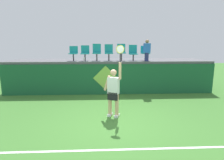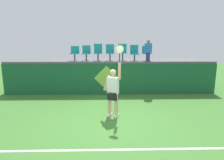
% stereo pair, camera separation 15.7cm
% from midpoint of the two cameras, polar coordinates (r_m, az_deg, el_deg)
% --- Properties ---
extents(ground_plane, '(40.00, 40.00, 0.00)m').
position_cam_midpoint_polar(ground_plane, '(6.30, 0.92, -12.74)').
color(ground_plane, '#3D752D').
extents(court_back_wall, '(10.90, 0.20, 1.57)m').
position_cam_midpoint_polar(court_back_wall, '(9.51, 0.05, 0.26)').
color(court_back_wall, '#195633').
rests_on(court_back_wall, ground_plane).
extents(spectator_platform, '(10.90, 2.44, 0.12)m').
position_cam_midpoint_polar(spectator_platform, '(10.56, -0.11, 5.93)').
color(spectator_platform, '#56565B').
rests_on(spectator_platform, court_back_wall).
extents(court_baseline_stripe, '(9.81, 0.08, 0.01)m').
position_cam_midpoint_polar(court_baseline_stripe, '(4.79, 1.81, -20.76)').
color(court_baseline_stripe, white).
rests_on(court_baseline_stripe, ground_plane).
extents(tennis_player, '(0.71, 0.39, 2.52)m').
position_cam_midpoint_polar(tennis_player, '(6.44, 1.03, -3.28)').
color(tennis_player, white).
rests_on(tennis_player, ground_plane).
extents(tennis_ball, '(0.07, 0.07, 0.07)m').
position_cam_midpoint_polar(tennis_ball, '(6.91, 0.30, -10.28)').
color(tennis_ball, '#D1E533').
rests_on(tennis_ball, ground_plane).
extents(water_bottle, '(0.07, 0.07, 0.22)m').
position_cam_midpoint_polar(water_bottle, '(9.58, -7.85, 6.36)').
color(water_bottle, white).
rests_on(water_bottle, spectator_platform).
extents(stadium_chair_0, '(0.44, 0.42, 0.78)m').
position_cam_midpoint_polar(stadium_chair_0, '(10.11, -10.99, 8.37)').
color(stadium_chair_0, '#38383D').
rests_on(stadium_chair_0, spectator_platform).
extents(stadium_chair_1, '(0.44, 0.42, 0.81)m').
position_cam_midpoint_polar(stadium_chair_1, '(10.03, -7.50, 8.51)').
color(stadium_chair_1, '#38383D').
rests_on(stadium_chair_1, spectator_platform).
extents(stadium_chair_2, '(0.44, 0.42, 0.90)m').
position_cam_midpoint_polar(stadium_chair_2, '(9.99, -3.90, 8.79)').
color(stadium_chair_2, '#38383D').
rests_on(stadium_chair_2, spectator_platform).
extents(stadium_chair_3, '(0.44, 0.42, 0.87)m').
position_cam_midpoint_polar(stadium_chair_3, '(9.99, -0.16, 8.76)').
color(stadium_chair_3, '#38383D').
rests_on(stadium_chair_3, spectator_platform).
extents(stadium_chair_4, '(0.44, 0.42, 0.90)m').
position_cam_midpoint_polar(stadium_chair_4, '(10.02, 3.76, 8.87)').
color(stadium_chair_4, '#38383D').
rests_on(stadium_chair_4, spectator_platform).
extents(stadium_chair_5, '(0.44, 0.42, 0.84)m').
position_cam_midpoint_polar(stadium_chair_5, '(10.10, 7.40, 8.52)').
color(stadium_chair_5, '#38383D').
rests_on(stadium_chair_5, spectator_platform).
extents(stadium_chair_6, '(0.44, 0.42, 0.80)m').
position_cam_midpoint_polar(stadium_chair_6, '(10.21, 11.06, 8.46)').
color(stadium_chair_6, '#38383D').
rests_on(stadium_chair_6, spectator_platform).
extents(spectator_0, '(0.34, 0.20, 1.11)m').
position_cam_midpoint_polar(spectator_0, '(9.81, 11.59, 9.08)').
color(spectator_0, navy).
rests_on(spectator_0, spectator_platform).
extents(wall_signage_mount, '(1.27, 0.01, 1.50)m').
position_cam_midpoint_polar(wall_signage_mount, '(9.58, -1.21, -4.47)').
color(wall_signage_mount, '#195633').
rests_on(wall_signage_mount, ground_plane).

